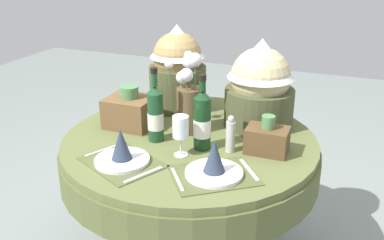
% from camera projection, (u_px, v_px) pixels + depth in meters
% --- Properties ---
extents(dining_table, '(1.27, 1.27, 0.73)m').
position_uv_depth(dining_table, '(190.00, 160.00, 2.19)').
color(dining_table, '#5B6638').
rests_on(dining_table, ground).
extents(place_setting_left, '(0.42, 0.38, 0.16)m').
position_uv_depth(place_setting_left, '(122.00, 153.00, 1.87)').
color(place_setting_left, '#4E562F').
rests_on(place_setting_left, dining_table).
extents(place_setting_right, '(0.43, 0.41, 0.16)m').
position_uv_depth(place_setting_right, '(214.00, 165.00, 1.77)').
color(place_setting_right, '#4E562F').
rests_on(place_setting_right, dining_table).
extents(flower_vase, '(0.20, 0.21, 0.41)m').
position_uv_depth(flower_vase, '(189.00, 97.00, 2.15)').
color(flower_vase, brown).
rests_on(flower_vase, dining_table).
extents(wine_bottle_left, '(0.08, 0.08, 0.36)m').
position_uv_depth(wine_bottle_left, '(155.00, 114.00, 2.06)').
color(wine_bottle_left, '#194223').
rests_on(wine_bottle_left, dining_table).
extents(wine_bottle_centre, '(0.08, 0.08, 0.36)m').
position_uv_depth(wine_bottle_centre, '(202.00, 120.00, 1.97)').
color(wine_bottle_centre, '#143819').
rests_on(wine_bottle_centre, dining_table).
extents(wine_glass_right, '(0.07, 0.07, 0.19)m').
position_uv_depth(wine_glass_right, '(181.00, 128.00, 1.91)').
color(wine_glass_right, silver).
rests_on(wine_glass_right, dining_table).
extents(pepper_mill, '(0.04, 0.04, 0.18)m').
position_uv_depth(pepper_mill, '(230.00, 135.00, 1.97)').
color(pepper_mill, '#B7B2AD').
rests_on(pepper_mill, dining_table).
extents(gift_tub_back_left, '(0.32, 0.32, 0.48)m').
position_uv_depth(gift_tub_back_left, '(177.00, 65.00, 2.43)').
color(gift_tub_back_left, '#474C2D').
rests_on(gift_tub_back_left, dining_table).
extents(gift_tub_back_right, '(0.36, 0.36, 0.46)m').
position_uv_depth(gift_tub_back_right, '(260.00, 82.00, 2.20)').
color(gift_tub_back_right, '#474C2D').
rests_on(gift_tub_back_right, dining_table).
extents(woven_basket_side_left, '(0.23, 0.21, 0.21)m').
position_uv_depth(woven_basket_side_left, '(130.00, 110.00, 2.25)').
color(woven_basket_side_left, brown).
rests_on(woven_basket_side_left, dining_table).
extents(woven_basket_side_right, '(0.19, 0.13, 0.18)m').
position_uv_depth(woven_basket_side_right, '(267.00, 139.00, 1.96)').
color(woven_basket_side_right, brown).
rests_on(woven_basket_side_right, dining_table).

